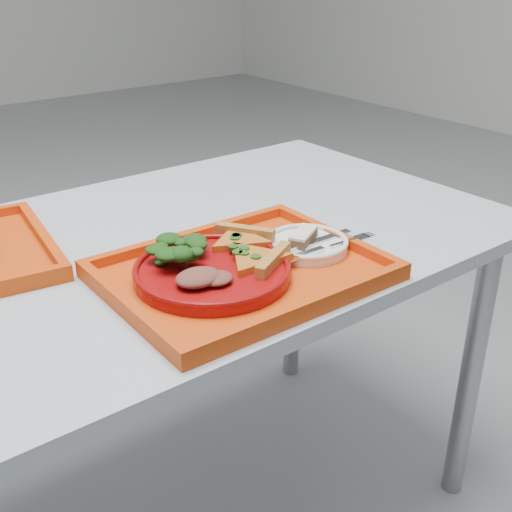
# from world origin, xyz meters

# --- Properties ---
(table) EXTENTS (1.60, 0.80, 0.75)m
(table) POSITION_xyz_m (0.00, 0.00, 0.68)
(table) COLOR #9DA6B0
(table) RESTS_ON ground
(tray_main) EXTENTS (0.46, 0.36, 0.01)m
(tray_main) POSITION_xyz_m (0.14, -0.21, 0.76)
(tray_main) COLOR #CA3C0A
(tray_main) RESTS_ON table
(dinner_plate) EXTENTS (0.26, 0.26, 0.02)m
(dinner_plate) POSITION_xyz_m (0.08, -0.20, 0.77)
(dinner_plate) COLOR maroon
(dinner_plate) RESTS_ON tray_main
(side_plate) EXTENTS (0.15, 0.15, 0.01)m
(side_plate) POSITION_xyz_m (0.28, -0.21, 0.77)
(side_plate) COLOR white
(side_plate) RESTS_ON tray_main
(pizza_slice_a) EXTENTS (0.16, 0.17, 0.02)m
(pizza_slice_a) POSITION_xyz_m (0.15, -0.22, 0.79)
(pizza_slice_a) COLOR orange
(pizza_slice_a) RESTS_ON dinner_plate
(pizza_slice_b) EXTENTS (0.16, 0.16, 0.02)m
(pizza_slice_b) POSITION_xyz_m (0.18, -0.15, 0.79)
(pizza_slice_b) COLOR orange
(pizza_slice_b) RESTS_ON dinner_plate
(salad_heap) EXTENTS (0.10, 0.09, 0.05)m
(salad_heap) POSITION_xyz_m (0.05, -0.14, 0.80)
(salad_heap) COLOR black
(salad_heap) RESTS_ON dinner_plate
(meat_portion) EXTENTS (0.08, 0.06, 0.02)m
(meat_portion) POSITION_xyz_m (0.03, -0.23, 0.79)
(meat_portion) COLOR brown
(meat_portion) RESTS_ON dinner_plate
(dessert_bar) EXTENTS (0.08, 0.06, 0.02)m
(dessert_bar) POSITION_xyz_m (0.28, -0.20, 0.79)
(dessert_bar) COLOR #4A2B18
(dessert_bar) RESTS_ON side_plate
(knife) EXTENTS (0.19, 0.02, 0.01)m
(knife) POSITION_xyz_m (0.29, -0.22, 0.78)
(knife) COLOR silver
(knife) RESTS_ON side_plate
(fork) EXTENTS (0.19, 0.03, 0.01)m
(fork) POSITION_xyz_m (0.30, -0.25, 0.78)
(fork) COLOR silver
(fork) RESTS_ON side_plate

